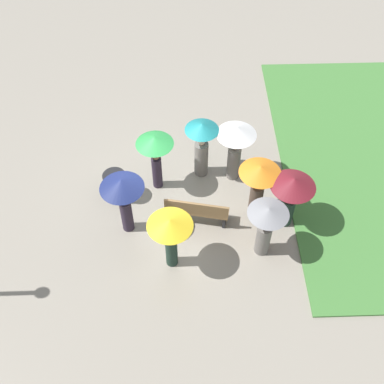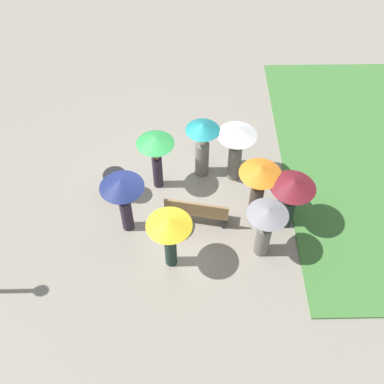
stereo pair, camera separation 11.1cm
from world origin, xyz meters
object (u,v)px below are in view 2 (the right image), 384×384
object	(u,v)px
crowd_person_white	(236,142)
crowd_person_yellow	(169,231)
crowd_person_navy	(123,191)
crowd_person_orange	(259,180)
crowd_person_teal	(202,143)
park_bench	(197,211)
trash_bin	(116,185)
crowd_person_green	(156,149)
crowd_person_maroon	(292,192)
crowd_person_grey	(266,224)

from	to	relation	value
crowd_person_white	crowd_person_yellow	size ratio (longest dim) A/B	1.07
crowd_person_navy	crowd_person_orange	bearing A→B (deg)	-52.91
crowd_person_navy	crowd_person_teal	bearing A→B (deg)	-17.62
park_bench	crowd_person_white	size ratio (longest dim) A/B	0.90
crowd_person_yellow	crowd_person_navy	distance (m)	1.63
crowd_person_teal	crowd_person_navy	world-z (taller)	crowd_person_navy
trash_bin	crowd_person_orange	xyz separation A→B (m)	(-3.86, 0.59, 0.82)
park_bench	crowd_person_green	bearing A→B (deg)	-39.84
crowd_person_maroon	crowd_person_grey	bearing A→B (deg)	143.43
trash_bin	crowd_person_white	bearing A→B (deg)	-168.40
trash_bin	crowd_person_green	world-z (taller)	crowd_person_green
park_bench	crowd_person_orange	distance (m)	1.85
crowd_person_green	crowd_person_grey	bearing A→B (deg)	-115.37
park_bench	crowd_person_white	world-z (taller)	crowd_person_white
crowd_person_orange	crowd_person_navy	world-z (taller)	crowd_person_navy
crowd_person_white	crowd_person_navy	size ratio (longest dim) A/B	1.00
crowd_person_grey	crowd_person_maroon	bearing A→B (deg)	-54.71
crowd_person_yellow	crowd_person_grey	bearing A→B (deg)	-74.89
crowd_person_orange	crowd_person_white	bearing A→B (deg)	-79.76
park_bench	crowd_person_green	distance (m)	1.99
crowd_person_maroon	crowd_person_green	bearing A→B (deg)	70.88
park_bench	crowd_person_navy	distance (m)	2.13
crowd_person_grey	crowd_person_yellow	bearing A→B (deg)	82.47
crowd_person_teal	crowd_person_navy	bearing A→B (deg)	-109.16
park_bench	crowd_person_navy	world-z (taller)	crowd_person_navy
crowd_person_orange	crowd_person_green	size ratio (longest dim) A/B	0.92
crowd_person_green	crowd_person_navy	distance (m)	1.69
crowd_person_maroon	crowd_person_green	distance (m)	3.77
trash_bin	crowd_person_yellow	bearing A→B (deg)	124.83
crowd_person_white	crowd_person_green	bearing A→B (deg)	130.72
trash_bin	crowd_person_white	world-z (taller)	crowd_person_white
park_bench	crowd_person_navy	size ratio (longest dim) A/B	0.90
crowd_person_yellow	crowd_person_white	bearing A→B (deg)	-23.91
crowd_person_yellow	trash_bin	bearing A→B (deg)	42.59
crowd_person_grey	crowd_person_teal	bearing A→B (deg)	12.74
crowd_person_orange	crowd_person_green	world-z (taller)	crowd_person_green
crowd_person_grey	crowd_person_white	distance (m)	2.69
crowd_person_white	crowd_person_teal	size ratio (longest dim) A/B	1.01
crowd_person_orange	crowd_person_navy	distance (m)	3.53
trash_bin	crowd_person_orange	size ratio (longest dim) A/B	0.51
crowd_person_yellow	crowd_person_maroon	size ratio (longest dim) A/B	1.02
crowd_person_teal	crowd_person_white	bearing A→B (deg)	16.93
trash_bin	crowd_person_yellow	xyz separation A→B (m)	(-1.55, 2.23, 0.94)
crowd_person_white	crowd_person_yellow	xyz separation A→B (m)	(1.80, 2.92, -0.01)
crowd_person_green	crowd_person_navy	size ratio (longest dim) A/B	0.98
crowd_person_grey	park_bench	bearing A→B (deg)	44.37
park_bench	crowd_person_yellow	world-z (taller)	crowd_person_yellow
crowd_person_grey	crowd_person_yellow	size ratio (longest dim) A/B	0.97
crowd_person_grey	crowd_person_green	distance (m)	3.60
crowd_person_white	trash_bin	bearing A→B (deg)	134.78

